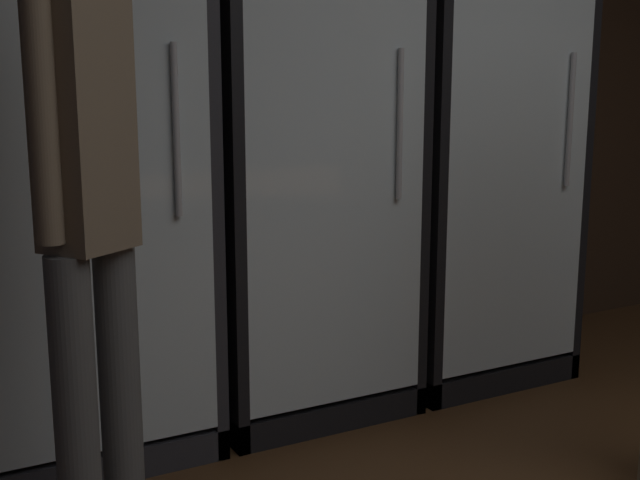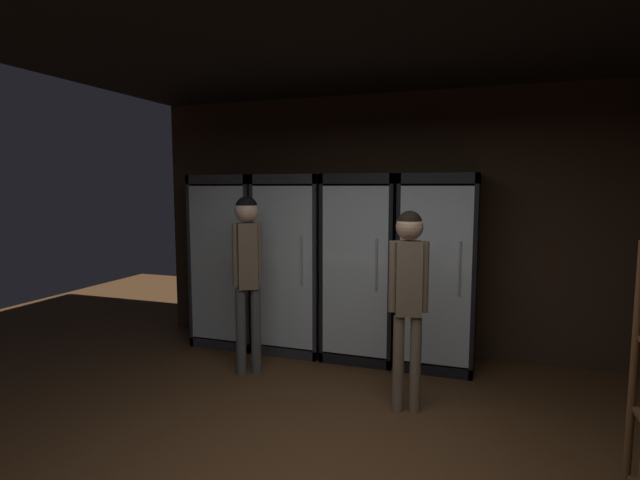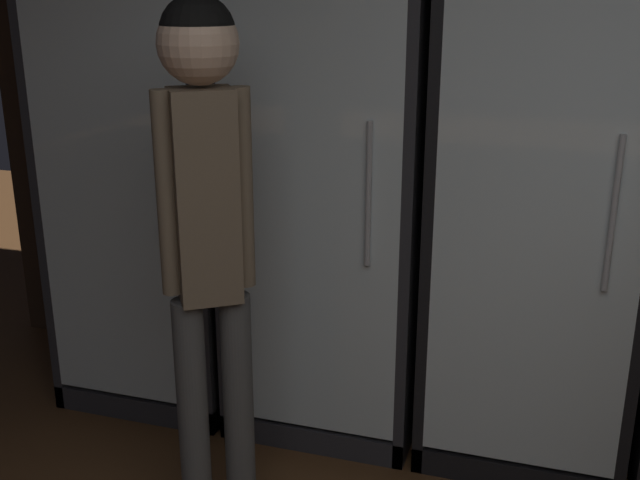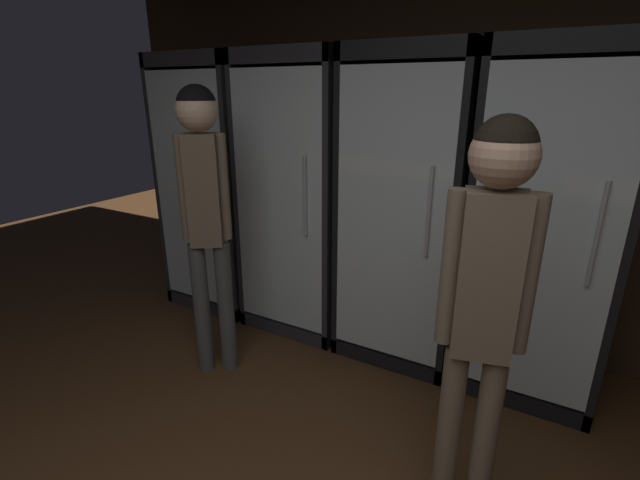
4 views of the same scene
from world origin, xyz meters
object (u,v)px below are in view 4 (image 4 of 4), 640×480
Objects in this scene: cooler_left at (307,199)px; shopper_far at (487,285)px; cooler_right at (545,231)px; cooler_center at (411,212)px; cooler_far_left at (224,187)px; shopper_near at (204,198)px.

shopper_far is (1.43, -1.17, 0.12)m from cooler_left.
cooler_center is at bearing 179.90° from cooler_right.
cooler_right is at bearing -0.01° from cooler_far_left.
shopper_near is 1.06× the size of shopper_far.
shopper_near is at bearing -99.26° from cooler_left.
cooler_far_left is at bearing 179.99° from cooler_right.
cooler_left is 0.78m from cooler_center.
cooler_far_left and cooler_left have the same top height.
shopper_far is (1.57, -0.31, -0.05)m from shopper_near.
cooler_far_left is 0.77m from cooler_left.
shopper_far is at bearing -28.06° from cooler_far_left.
cooler_right is at bearing -0.10° from cooler_center.
cooler_far_left is at bearing -179.97° from cooler_center.
shopper_far is at bearing -95.80° from cooler_right.
cooler_far_left reaches higher than shopper_near.
cooler_left is at bearing -0.09° from cooler_far_left.
cooler_far_left reaches higher than shopper_far.
cooler_center is 1.00× the size of cooler_right.
shopper_far is (-0.12, -1.18, 0.11)m from cooler_right.
cooler_center is 1.19× the size of shopper_far.
shopper_near is (-0.92, -0.87, 0.16)m from cooler_center.
cooler_left is at bearing 140.63° from shopper_far.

